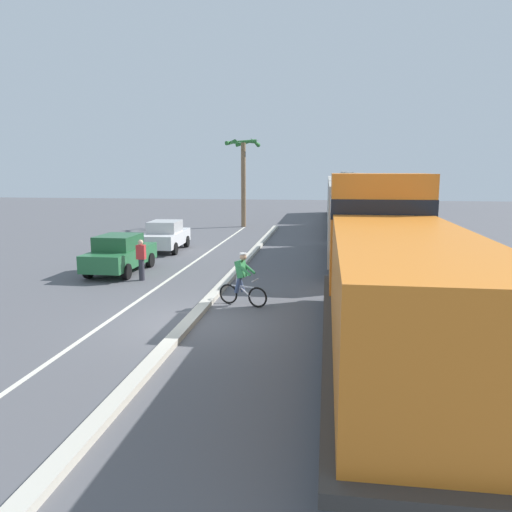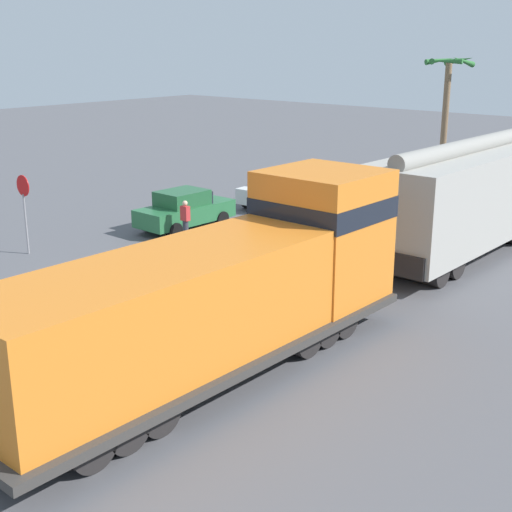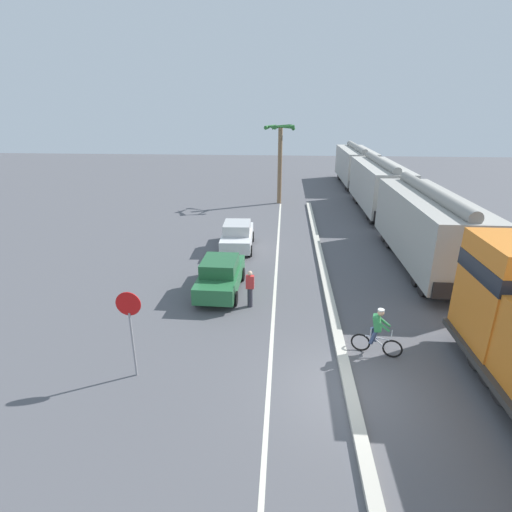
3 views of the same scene
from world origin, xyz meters
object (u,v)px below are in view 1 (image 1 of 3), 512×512
Objects in this scene: cyclist at (242,281)px; parked_car_green at (120,254)px; palm_tree_near at (243,162)px; locomotive at (391,279)px; hopper_car_lead at (359,218)px; parked_car_white at (166,236)px; hopper_car_middle at (349,202)px; hopper_car_trailing at (344,194)px; pedestrian_by_cars at (141,259)px.

parked_car_green is at bearing 143.36° from cyclist.
parked_car_green is 0.63× the size of palm_tree_near.
locomotive reaches higher than hopper_car_lead.
cyclist is at bearing -60.23° from parked_car_white.
hopper_car_middle is at bearing 78.32° from cyclist.
hopper_car_middle is at bearing -16.34° from palm_tree_near.
hopper_car_trailing is at bearing 90.00° from locomotive.
locomotive is 2.75× the size of parked_car_green.
palm_tree_near reaches higher than parked_car_white.
pedestrian_by_cars is (-8.70, 6.82, -0.95)m from locomotive.
locomotive is at bearing -90.00° from hopper_car_lead.
hopper_car_middle reaches higher than cyclist.
hopper_car_lead is 9.50m from cyclist.
cyclist is (-4.15, -8.46, -1.26)m from hopper_car_lead.
parked_car_white and pedestrian_by_cars have the same top height.
parked_car_white is at bearing 169.30° from hopper_car_lead.
hopper_car_lead is at bearing -90.00° from hopper_car_trailing.
palm_tree_near reaches higher than cyclist.
hopper_car_middle reaches higher than parked_car_green.
hopper_car_middle is (0.00, 23.76, 0.28)m from locomotive.
hopper_car_trailing is 2.49× the size of parked_car_white.
parked_car_green is 18.49m from palm_tree_near.
locomotive is 17.32m from parked_car_white.
hopper_car_middle is 20.52m from cyclist.
locomotive is 1.10× the size of hopper_car_middle.
palm_tree_near is at bearing 79.56° from parked_car_white.
parked_car_white is at bearing 119.77° from cyclist.
palm_tree_near is (2.21, 12.00, 4.05)m from parked_car_white.
hopper_car_lead is at bearing 21.49° from parked_car_green.
locomotive is 11.09m from pedestrian_by_cars.
hopper_car_lead is at bearing 90.00° from locomotive.
hopper_car_lead and hopper_car_middle have the same top height.
hopper_car_lead is 10.28m from pedestrian_by_cars.
hopper_car_lead is at bearing 63.89° from cyclist.
hopper_car_middle is 2.51× the size of parked_car_green.
palm_tree_near reaches higher than hopper_car_trailing.
hopper_car_trailing is 6.54× the size of pedestrian_by_cars.
parked_car_white is 11.94m from cyclist.
hopper_car_lead is 16.22m from palm_tree_near.
hopper_car_trailing is 29.86m from pedestrian_by_cars.
hopper_car_trailing is 1.57× the size of palm_tree_near.
hopper_car_trailing is at bearing 90.00° from hopper_car_lead.
hopper_car_lead is 6.18× the size of cyclist.
hopper_car_middle reaches higher than parked_car_white.
parked_car_white is at bearing 89.29° from parked_car_green.
hopper_car_middle is at bearing 43.91° from parked_car_white.
hopper_car_middle is at bearing 56.95° from parked_car_green.
palm_tree_near reaches higher than hopper_car_lead.
palm_tree_near is (-7.86, 13.91, 2.79)m from hopper_car_lead.
locomotive reaches higher than hopper_car_middle.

